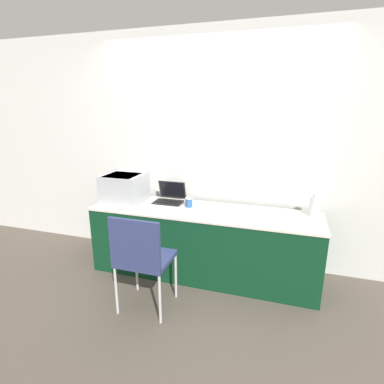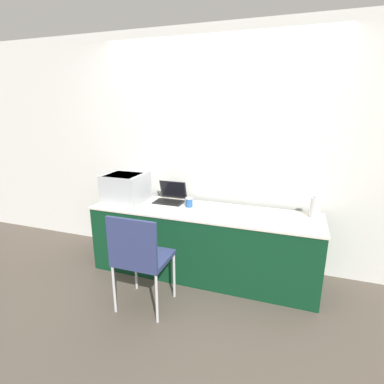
{
  "view_description": "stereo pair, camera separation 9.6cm",
  "coord_description": "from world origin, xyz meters",
  "views": [
    {
      "loc": [
        0.77,
        -2.55,
        1.78
      ],
      "look_at": [
        -0.13,
        0.33,
        0.92
      ],
      "focal_mm": 28.0,
      "sensor_mm": 36.0,
      "label": 1
    },
    {
      "loc": [
        0.86,
        -2.52,
        1.78
      ],
      "look_at": [
        -0.13,
        0.33,
        0.92
      ],
      "focal_mm": 28.0,
      "sensor_mm": 36.0,
      "label": 2
    }
  ],
  "objects": [
    {
      "name": "wall_back",
      "position": [
        0.0,
        0.73,
        1.3
      ],
      "size": [
        8.0,
        0.05,
        2.6
      ],
      "color": "silver",
      "rests_on": "ground_plane"
    },
    {
      "name": "table",
      "position": [
        0.0,
        0.3,
        0.37
      ],
      "size": [
        2.39,
        0.63,
        0.74
      ],
      "color": "#0C381E",
      "rests_on": "ground_plane"
    },
    {
      "name": "metal_pitcher",
      "position": [
        1.09,
        0.46,
        0.85
      ],
      "size": [
        0.1,
        0.1,
        0.24
      ],
      "color": "silver",
      "rests_on": "table"
    },
    {
      "name": "laptop_left",
      "position": [
        -0.44,
        0.46,
        0.79
      ],
      "size": [
        0.32,
        0.29,
        0.23
      ],
      "color": "black",
      "rests_on": "table"
    },
    {
      "name": "external_keyboard",
      "position": [
        -0.42,
        0.19,
        0.75
      ],
      "size": [
        0.39,
        0.17,
        0.02
      ],
      "color": "silver",
      "rests_on": "table"
    },
    {
      "name": "printer",
      "position": [
        -0.93,
        0.33,
        0.91
      ],
      "size": [
        0.43,
        0.43,
        0.32
      ],
      "color": "#B2B7BC",
      "rests_on": "table"
    },
    {
      "name": "coffee_cup",
      "position": [
        -0.18,
        0.37,
        0.79
      ],
      "size": [
        0.08,
        0.08,
        0.1
      ],
      "color": "#285699",
      "rests_on": "table"
    },
    {
      "name": "chair",
      "position": [
        -0.34,
        -0.46,
        0.55
      ],
      "size": [
        0.45,
        0.42,
        0.92
      ],
      "color": "navy",
      "rests_on": "ground_plane"
    },
    {
      "name": "ground_plane",
      "position": [
        0.0,
        0.0,
        0.0
      ],
      "size": [
        14.0,
        14.0,
        0.0
      ],
      "primitive_type": "plane",
      "color": "brown"
    }
  ]
}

